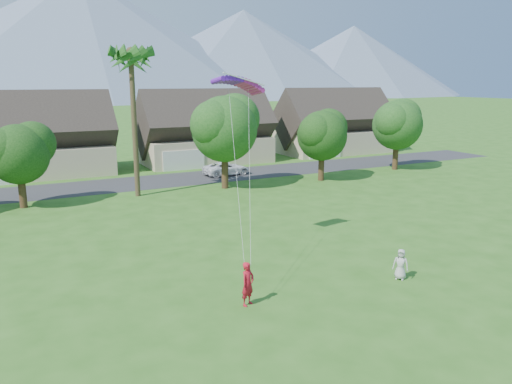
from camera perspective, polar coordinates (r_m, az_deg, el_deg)
ground at (r=20.57m, az=13.33°, el=-15.92°), size 500.00×500.00×0.00m
street at (r=50.00m, az=-12.64°, el=1.08°), size 90.00×7.00×0.01m
kite_flyer at (r=22.26m, az=-0.95°, el=-10.45°), size 0.86×0.75×1.99m
watcher at (r=26.10m, az=16.20°, el=-7.93°), size 0.86×0.91×1.56m
parked_car at (r=52.69m, az=-3.41°, el=2.70°), size 5.16×2.70×1.39m
mountain_ridge at (r=275.15m, az=-23.28°, el=15.61°), size 540.00×240.00×70.00m
houses_row at (r=58.26m, az=-14.60°, el=5.99°), size 72.75×8.19×8.86m
tree_row at (r=43.15m, az=-12.36°, el=5.87°), size 62.27×6.67×8.45m
fan_palm at (r=43.29m, az=-14.14°, el=14.98°), size 3.00×3.00×13.80m
parafoil_kite at (r=28.10m, az=-2.00°, el=12.50°), size 3.14×1.26×0.50m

